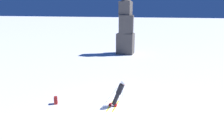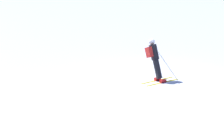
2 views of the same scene
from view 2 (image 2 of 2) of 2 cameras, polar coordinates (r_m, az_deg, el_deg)
ground_plane at (r=16.57m, az=6.60°, el=-1.46°), size 300.00×300.00×0.00m
skier at (r=16.32m, az=6.49°, el=1.97°), size 1.46×1.80×1.84m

